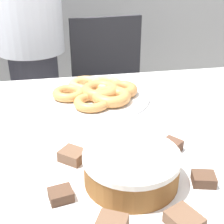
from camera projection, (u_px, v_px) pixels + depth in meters
table at (95, 159)px, 0.88m from camera, size 1.74×0.89×0.76m
person_standing at (30, 37)px, 1.47m from camera, size 0.31×0.31×1.60m
office_chair_right at (115, 109)px, 1.73m from camera, size 0.49×0.49×0.90m
plate_cake at (131, 182)px, 0.65m from camera, size 0.40×0.40×0.01m
plate_donuts at (100, 97)px, 1.04m from camera, size 0.33×0.33×0.01m
frosted_cake at (131, 167)px, 0.63m from camera, size 0.20×0.20×0.07m
lamington_0 at (204, 179)px, 0.63m from camera, size 0.05×0.05×0.02m
lamington_1 at (170, 146)px, 0.74m from camera, size 0.07×0.06×0.03m
lamington_2 at (118, 139)px, 0.77m from camera, size 0.04×0.05×0.02m
lamington_3 at (73, 155)px, 0.71m from camera, size 0.07×0.07×0.03m
lamington_4 at (61, 195)px, 0.59m from camera, size 0.05×0.05×0.02m
lamington_6 at (184, 221)px, 0.53m from camera, size 0.07×0.07×0.02m
donut_0 at (100, 91)px, 1.03m from camera, size 0.13×0.13×0.04m
donut_1 at (69, 93)px, 1.02m from camera, size 0.11×0.11×0.03m
donut_2 at (92, 102)px, 0.96m from camera, size 0.11×0.11×0.03m
donut_3 at (111, 97)px, 0.99m from camera, size 0.13×0.13×0.04m
donut_4 at (121, 90)px, 1.04m from camera, size 0.11×0.11×0.04m
donut_5 at (106, 84)px, 1.09m from camera, size 0.11×0.11×0.03m
donut_6 at (85, 84)px, 1.09m from camera, size 0.12×0.12×0.03m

